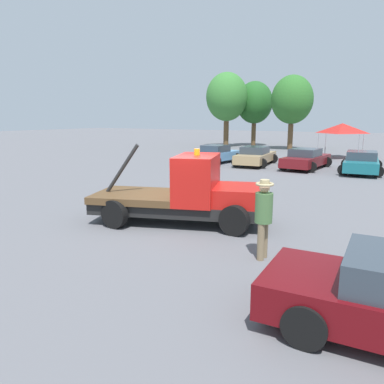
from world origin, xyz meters
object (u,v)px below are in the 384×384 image
tow_truck (189,195)px  parked_car_tan (255,156)px  canopy_tent_red (342,128)px  tree_right (292,100)px  tree_left (255,103)px  parked_car_maroon (306,159)px  parked_car_teal (361,162)px  tree_center (227,97)px  parked_car_skyblue (217,154)px  person_near_truck (264,213)px

tow_truck → parked_car_tan: tow_truck is taller
canopy_tent_red → tree_right: 9.16m
tow_truck → parked_car_tan: 15.45m
canopy_tent_red → tree_left: 14.90m
parked_car_maroon → parked_car_teal: 3.38m
parked_car_tan → tree_center: (-8.98, 14.40, 4.90)m
parked_car_teal → tree_center: (-15.89, 14.74, 4.90)m
parked_car_skyblue → person_near_truck: bearing=-145.1°
tree_right → canopy_tent_red: bearing=-46.8°
parked_car_tan → person_near_truck: bearing=-164.2°
person_near_truck → parked_car_skyblue: bearing=121.2°
parked_car_skyblue → canopy_tent_red: size_ratio=1.41×
person_near_truck → parked_car_tan: bearing=112.7°
canopy_tent_red → tree_right: (-6.00, 6.40, 2.64)m
parked_car_tan → tree_left: bearing=16.0°
tow_truck → parked_car_maroon: size_ratio=1.17×
tow_truck → person_near_truck: tow_truck is taller
parked_car_tan → tree_left: (-6.75, 17.29, 4.34)m
parked_car_teal → tree_center: size_ratio=0.61×
parked_car_maroon → parked_car_skyblue: bearing=96.3°
tow_truck → tree_center: tree_center is taller
canopy_tent_red → tree_center: 15.29m
parked_car_tan → canopy_tent_red: size_ratio=1.61×
tow_truck → tree_center: 32.29m
person_near_truck → tree_left: bearing=112.8°
parked_car_teal → canopy_tent_red: canopy_tent_red is taller
parked_car_tan → parked_car_teal: size_ratio=0.99×
parked_car_maroon → tree_right: size_ratio=0.66×
tow_truck → tree_left: size_ratio=0.79×
parked_car_teal → tree_right: bearing=24.8°
person_near_truck → parked_car_tan: 18.07m
parked_car_maroon → tree_left: size_ratio=0.68×
person_near_truck → parked_car_skyblue: 19.11m
person_near_truck → tree_center: size_ratio=0.23×
parked_car_skyblue → tree_right: size_ratio=0.58×
parked_car_tan → tree_center: tree_center is taller
tree_center → parked_car_tan: bearing=-58.0°
tree_right → parked_car_skyblue: bearing=-95.6°
tow_truck → person_near_truck: 3.58m
parked_car_skyblue → tree_right: 15.19m
tree_left → parked_car_maroon: bearing=-59.4°
parked_car_maroon → canopy_tent_red: bearing=-1.6°
person_near_truck → tree_center: (-15.49, 31.25, 4.42)m
tree_center → parked_car_teal: bearing=-42.9°
parked_car_skyblue → canopy_tent_red: bearing=-37.3°
parked_car_skyblue → tree_center: bearing=27.7°
person_near_truck → canopy_tent_red: canopy_tent_red is taller
tow_truck → person_near_truck: size_ratio=3.06×
parked_car_maroon → tree_center: size_ratio=0.61×
parked_car_tan → parked_car_teal: bearing=-98.2°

